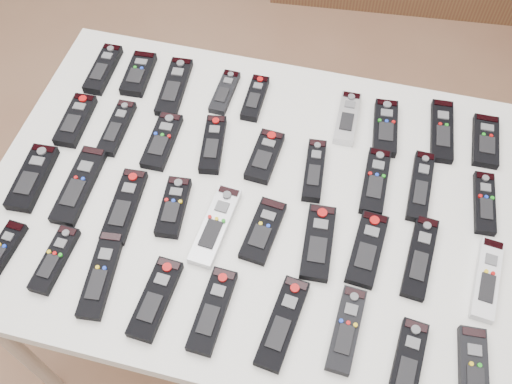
% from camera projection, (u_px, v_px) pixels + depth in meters
% --- Properties ---
extents(ground, '(4.00, 4.00, 0.00)m').
position_uv_depth(ground, '(233.00, 274.00, 2.07)').
color(ground, '#98684D').
rests_on(ground, ground).
extents(table, '(1.25, 0.88, 0.78)m').
position_uv_depth(table, '(256.00, 210.00, 1.37)').
color(table, white).
rests_on(table, ground).
extents(remote_0, '(0.06, 0.17, 0.02)m').
position_uv_depth(remote_0, '(103.00, 69.00, 1.53)').
color(remote_0, black).
rests_on(remote_0, table).
extents(remote_1, '(0.07, 0.15, 0.02)m').
position_uv_depth(remote_1, '(139.00, 74.00, 1.52)').
color(remote_1, black).
rests_on(remote_1, table).
extents(remote_2, '(0.07, 0.20, 0.02)m').
position_uv_depth(remote_2, '(174.00, 87.00, 1.50)').
color(remote_2, black).
rests_on(remote_2, table).
extents(remote_3, '(0.05, 0.15, 0.02)m').
position_uv_depth(remote_3, '(225.00, 92.00, 1.49)').
color(remote_3, black).
rests_on(remote_3, table).
extents(remote_4, '(0.05, 0.14, 0.02)m').
position_uv_depth(remote_4, '(255.00, 98.00, 1.48)').
color(remote_4, black).
rests_on(remote_4, table).
extents(remote_5, '(0.05, 0.16, 0.02)m').
position_uv_depth(remote_5, '(347.00, 118.00, 1.44)').
color(remote_5, '#B7B7BC').
rests_on(remote_5, table).
extents(remote_6, '(0.07, 0.17, 0.02)m').
position_uv_depth(remote_6, '(385.00, 128.00, 1.42)').
color(remote_6, black).
rests_on(remote_6, table).
extents(remote_7, '(0.06, 0.19, 0.02)m').
position_uv_depth(remote_7, '(442.00, 131.00, 1.42)').
color(remote_7, black).
rests_on(remote_7, table).
extents(remote_8, '(0.06, 0.16, 0.02)m').
position_uv_depth(remote_8, '(486.00, 141.00, 1.40)').
color(remote_8, black).
rests_on(remote_8, table).
extents(remote_9, '(0.06, 0.16, 0.02)m').
position_uv_depth(remote_9, '(76.00, 120.00, 1.44)').
color(remote_9, black).
rests_on(remote_9, table).
extents(remote_10, '(0.05, 0.17, 0.02)m').
position_uv_depth(remote_10, '(117.00, 128.00, 1.42)').
color(remote_10, black).
rests_on(remote_10, table).
extents(remote_11, '(0.06, 0.17, 0.02)m').
position_uv_depth(remote_11, '(162.00, 141.00, 1.40)').
color(remote_11, black).
rests_on(remote_11, table).
extents(remote_12, '(0.07, 0.17, 0.02)m').
position_uv_depth(remote_12, '(213.00, 144.00, 1.39)').
color(remote_12, black).
rests_on(remote_12, table).
extents(remote_13, '(0.07, 0.15, 0.02)m').
position_uv_depth(remote_13, '(265.00, 156.00, 1.37)').
color(remote_13, black).
rests_on(remote_13, table).
extents(remote_14, '(0.06, 0.17, 0.02)m').
position_uv_depth(remote_14, '(314.00, 170.00, 1.35)').
color(remote_14, black).
rests_on(remote_14, table).
extents(remote_15, '(0.05, 0.18, 0.02)m').
position_uv_depth(remote_15, '(375.00, 182.00, 1.33)').
color(remote_15, black).
rests_on(remote_15, table).
extents(remote_16, '(0.05, 0.19, 0.02)m').
position_uv_depth(remote_16, '(421.00, 186.00, 1.33)').
color(remote_16, black).
rests_on(remote_16, table).
extents(remote_17, '(0.05, 0.16, 0.02)m').
position_uv_depth(remote_17, '(484.00, 203.00, 1.30)').
color(remote_17, black).
rests_on(remote_17, table).
extents(remote_18, '(0.07, 0.18, 0.02)m').
position_uv_depth(remote_18, '(32.00, 178.00, 1.34)').
color(remote_18, black).
rests_on(remote_18, table).
extents(remote_19, '(0.06, 0.21, 0.02)m').
position_uv_depth(remote_19, '(79.00, 185.00, 1.33)').
color(remote_19, black).
rests_on(remote_19, table).
extents(remote_20, '(0.07, 0.19, 0.02)m').
position_uv_depth(remote_20, '(125.00, 206.00, 1.30)').
color(remote_20, black).
rests_on(remote_20, table).
extents(remote_21, '(0.07, 0.16, 0.02)m').
position_uv_depth(remote_21, '(173.00, 207.00, 1.29)').
color(remote_21, black).
rests_on(remote_21, table).
extents(remote_22, '(0.07, 0.21, 0.02)m').
position_uv_depth(remote_22, '(215.00, 226.00, 1.27)').
color(remote_22, '#B7B7BC').
rests_on(remote_22, table).
extents(remote_23, '(0.08, 0.16, 0.02)m').
position_uv_depth(remote_23, '(263.00, 231.00, 1.26)').
color(remote_23, black).
rests_on(remote_23, table).
extents(remote_24, '(0.07, 0.18, 0.02)m').
position_uv_depth(remote_24, '(318.00, 242.00, 1.25)').
color(remote_24, black).
rests_on(remote_24, table).
extents(remote_25, '(0.07, 0.18, 0.02)m').
position_uv_depth(remote_25, '(367.00, 249.00, 1.24)').
color(remote_25, black).
rests_on(remote_25, table).
extents(remote_26, '(0.07, 0.20, 0.02)m').
position_uv_depth(remote_26, '(420.00, 257.00, 1.23)').
color(remote_26, black).
rests_on(remote_26, table).
extents(remote_27, '(0.06, 0.19, 0.02)m').
position_uv_depth(remote_27, '(487.00, 279.00, 1.20)').
color(remote_27, silver).
rests_on(remote_27, table).
extents(remote_28, '(0.05, 0.14, 0.02)m').
position_uv_depth(remote_28, '(2.00, 251.00, 1.23)').
color(remote_28, black).
rests_on(remote_28, table).
extents(remote_29, '(0.05, 0.16, 0.02)m').
position_uv_depth(remote_29, '(55.00, 259.00, 1.22)').
color(remote_29, black).
rests_on(remote_29, table).
extents(remote_30, '(0.07, 0.20, 0.02)m').
position_uv_depth(remote_30, '(101.00, 275.00, 1.20)').
color(remote_30, black).
rests_on(remote_30, table).
extents(remote_31, '(0.06, 0.18, 0.02)m').
position_uv_depth(remote_31, '(156.00, 299.00, 1.17)').
color(remote_31, black).
rests_on(remote_31, table).
extents(remote_32, '(0.06, 0.18, 0.02)m').
position_uv_depth(remote_32, '(212.00, 310.00, 1.16)').
color(remote_32, black).
rests_on(remote_32, table).
extents(remote_33, '(0.08, 0.20, 0.02)m').
position_uv_depth(remote_33, '(283.00, 323.00, 1.15)').
color(remote_33, black).
rests_on(remote_33, table).
extents(remote_34, '(0.06, 0.18, 0.02)m').
position_uv_depth(remote_34, '(346.00, 330.00, 1.14)').
color(remote_34, black).
rests_on(remote_34, table).
extents(remote_35, '(0.07, 0.18, 0.02)m').
position_uv_depth(remote_35, '(408.00, 363.00, 1.10)').
color(remote_35, black).
rests_on(remote_35, table).
extents(remote_36, '(0.06, 0.17, 0.02)m').
position_uv_depth(remote_36, '(473.00, 371.00, 1.09)').
color(remote_36, black).
rests_on(remote_36, table).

